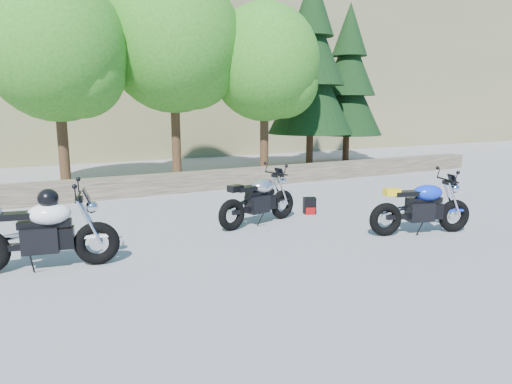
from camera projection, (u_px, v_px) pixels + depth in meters
ground at (273, 248)px, 7.45m from camera, size 90.00×90.00×0.00m
stone_wall at (172, 183)px, 12.20m from camera, size 22.00×0.55×0.50m
hillside at (115, 30)px, 31.84m from camera, size 80.00×30.00×15.00m
tree_decid_left at (61, 53)px, 11.92m from camera, size 3.67×3.67×5.62m
tree_decid_mid at (177, 46)px, 13.68m from camera, size 4.08×4.08×6.24m
tree_decid_right at (268, 67)px, 14.52m from camera, size 3.54×3.54×5.41m
conifer_near at (311, 67)px, 16.71m from camera, size 3.17×3.17×7.06m
conifer_far at (348, 81)px, 18.30m from camera, size 2.82×2.82×6.27m
silver_bike at (259, 200)px, 8.88m from camera, size 1.91×0.76×0.98m
white_bike at (41, 231)px, 6.38m from camera, size 2.09×0.70×1.16m
blue_bike at (422, 208)px, 8.20m from camera, size 1.94×0.78×0.99m
backpack at (310, 206)px, 9.80m from camera, size 0.31×0.29×0.35m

